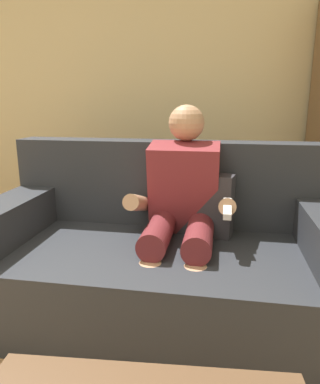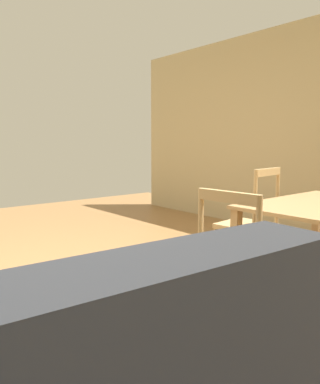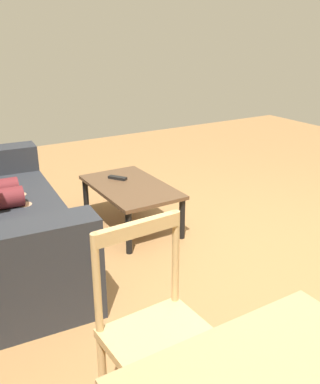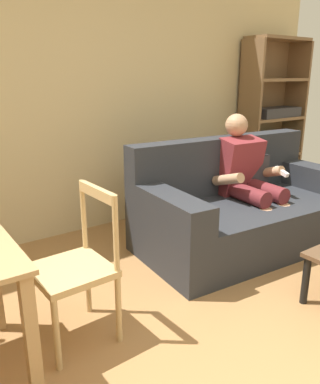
# 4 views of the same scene
# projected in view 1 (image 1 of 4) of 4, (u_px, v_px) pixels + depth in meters

# --- Properties ---
(wall_back) EXTENTS (6.65, 0.12, 2.64)m
(wall_back) POSITION_uv_depth(u_px,v_px,m) (40.00, 85.00, 3.09)
(wall_back) COLOR #D1BC8C
(wall_back) RESTS_ON ground_plane
(couch) EXTENTS (2.04, 1.14, 0.95)m
(couch) POSITION_uv_depth(u_px,v_px,m) (163.00, 255.00, 2.05)
(couch) COLOR #282B30
(couch) RESTS_ON ground_plane
(person_lounging) EXTENTS (0.62, 0.86, 1.17)m
(person_lounging) POSITION_uv_depth(u_px,v_px,m) (182.00, 208.00, 2.01)
(person_lounging) COLOR maroon
(person_lounging) RESTS_ON ground_plane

